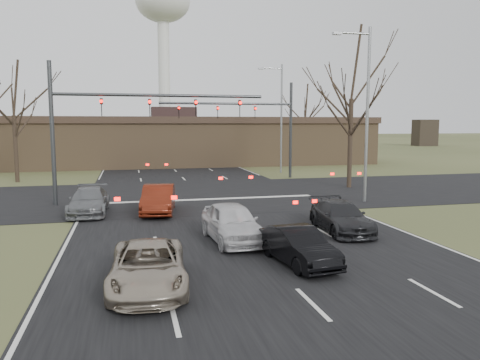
% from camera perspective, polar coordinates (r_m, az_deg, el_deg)
% --- Properties ---
extents(ground, '(360.00, 360.00, 0.00)m').
position_cam_1_polar(ground, '(16.00, 3.30, -9.76)').
color(ground, '#404625').
rests_on(ground, ground).
extents(road_main, '(14.00, 300.00, 0.02)m').
position_cam_1_polar(road_main, '(74.94, -10.08, 3.28)').
color(road_main, black).
rests_on(road_main, ground).
extents(road_cross, '(200.00, 14.00, 0.02)m').
position_cam_1_polar(road_cross, '(30.35, -4.90, -1.79)').
color(road_cross, black).
rests_on(road_cross, ground).
extents(building, '(42.40, 10.40, 5.30)m').
position_cam_1_polar(building, '(53.10, -6.53, 4.77)').
color(building, brown).
rests_on(building, ground).
extents(water_tower, '(15.00, 15.00, 44.50)m').
position_cam_1_polar(water_tower, '(138.56, -9.38, 19.68)').
color(water_tower, silver).
rests_on(water_tower, ground).
extents(mast_arm_near, '(12.12, 0.24, 8.00)m').
position_cam_1_polar(mast_arm_near, '(27.69, -15.24, 7.67)').
color(mast_arm_near, '#383A3D').
rests_on(mast_arm_near, ground).
extents(mast_arm_far, '(11.12, 0.24, 8.00)m').
position_cam_1_polar(mast_arm_far, '(39.15, 2.29, 7.52)').
color(mast_arm_far, '#383A3D').
rests_on(mast_arm_far, ground).
extents(streetlight_right_near, '(2.34, 0.25, 10.00)m').
position_cam_1_polar(streetlight_right_near, '(28.03, 14.96, 8.71)').
color(streetlight_right_near, gray).
rests_on(streetlight_right_near, ground).
extents(streetlight_right_far, '(2.34, 0.25, 10.00)m').
position_cam_1_polar(streetlight_right_far, '(43.90, 4.85, 8.17)').
color(streetlight_right_far, gray).
rests_on(streetlight_right_far, ground).
extents(tree_right_near, '(6.90, 6.90, 11.50)m').
position_cam_1_polar(tree_right_near, '(34.61, 13.54, 13.86)').
color(tree_right_near, black).
rests_on(tree_right_near, ground).
extents(tree_left_far, '(5.70, 5.70, 9.50)m').
position_cam_1_polar(tree_left_far, '(40.67, -26.02, 10.10)').
color(tree_left_far, black).
rests_on(tree_left_far, ground).
extents(tree_right_far, '(5.40, 5.40, 9.00)m').
position_cam_1_polar(tree_right_far, '(53.40, 7.99, 9.37)').
color(tree_right_far, black).
rests_on(tree_right_far, ground).
extents(car_silver_suv, '(2.34, 4.62, 1.25)m').
position_cam_1_polar(car_silver_suv, '(13.48, -11.15, -10.30)').
color(car_silver_suv, '#A49885').
rests_on(car_silver_suv, ground).
extents(car_white_sedan, '(2.04, 4.52, 1.51)m').
position_cam_1_polar(car_white_sedan, '(18.29, -0.97, -5.19)').
color(car_white_sedan, silver).
rests_on(car_white_sedan, ground).
extents(car_black_hatch, '(1.78, 3.82, 1.21)m').
position_cam_1_polar(car_black_hatch, '(15.52, 7.14, -8.00)').
color(car_black_hatch, black).
rests_on(car_black_hatch, ground).
extents(car_charcoal_sedan, '(2.09, 4.48, 1.27)m').
position_cam_1_polar(car_charcoal_sedan, '(20.41, 12.20, -4.42)').
color(car_charcoal_sedan, black).
rests_on(car_charcoal_sedan, ground).
extents(car_grey_ahead, '(1.97, 4.63, 1.33)m').
position_cam_1_polar(car_grey_ahead, '(25.06, -17.94, -2.44)').
color(car_grey_ahead, slate).
rests_on(car_grey_ahead, ground).
extents(car_red_ahead, '(2.11, 4.57, 1.45)m').
position_cam_1_polar(car_red_ahead, '(24.40, -9.92, -2.31)').
color(car_red_ahead, '#601C0D').
rests_on(car_red_ahead, ground).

